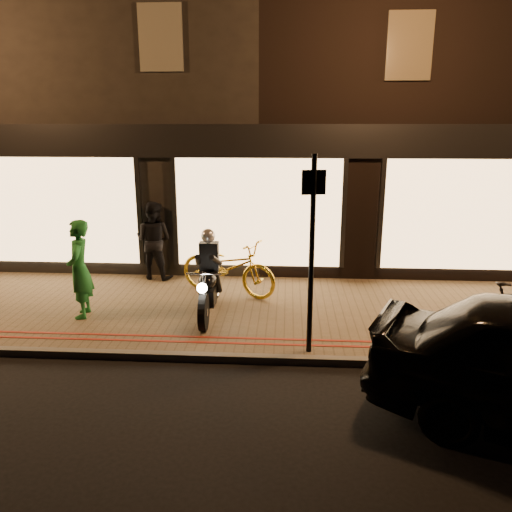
{
  "coord_description": "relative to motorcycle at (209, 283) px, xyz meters",
  "views": [
    {
      "loc": [
        0.64,
        -6.84,
        3.55
      ],
      "look_at": [
        0.06,
        2.2,
        1.1
      ],
      "focal_mm": 35.0,
      "sensor_mm": 36.0,
      "label": 1
    }
  ],
  "objects": [
    {
      "name": "ground",
      "position": [
        0.77,
        -1.64,
        -0.73
      ],
      "size": [
        90.0,
        90.0,
        0.0
      ],
      "primitive_type": "plane",
      "color": "black",
      "rests_on": "ground"
    },
    {
      "name": "sidewalk",
      "position": [
        0.77,
        0.36,
        -0.67
      ],
      "size": [
        50.0,
        4.0,
        0.12
      ],
      "primitive_type": "cube",
      "color": "brown",
      "rests_on": "ground"
    },
    {
      "name": "kerb_stone",
      "position": [
        0.77,
        -1.59,
        -0.67
      ],
      "size": [
        50.0,
        0.14,
        0.12
      ],
      "primitive_type": "cube",
      "color": "#59544C",
      "rests_on": "ground"
    },
    {
      "name": "red_kerb_lines",
      "position": [
        0.77,
        -1.09,
        -0.61
      ],
      "size": [
        50.0,
        0.26,
        0.01
      ],
      "color": "maroon",
      "rests_on": "sidewalk"
    },
    {
      "name": "building_row",
      "position": [
        0.77,
        7.35,
        3.51
      ],
      "size": [
        48.0,
        10.11,
        8.5
      ],
      "color": "black",
      "rests_on": "ground"
    },
    {
      "name": "motorcycle",
      "position": [
        0.0,
        0.0,
        0.0
      ],
      "size": [
        0.6,
        1.94,
        1.59
      ],
      "rotation": [
        0.0,
        0.0,
        0.03
      ],
      "color": "black",
      "rests_on": "sidewalk"
    },
    {
      "name": "sign_post",
      "position": [
        1.77,
        -1.39,
        1.06
      ],
      "size": [
        0.35,
        0.1,
        3.0
      ],
      "rotation": [
        0.0,
        0.0,
        0.21
      ],
      "color": "black",
      "rests_on": "sidewalk"
    },
    {
      "name": "bicycle_gold",
      "position": [
        0.21,
        1.19,
        -0.05
      ],
      "size": [
        2.28,
        1.55,
        1.13
      ],
      "primitive_type": "imported",
      "rotation": [
        0.0,
        0.0,
        1.16
      ],
      "color": "gold",
      "rests_on": "sidewalk"
    },
    {
      "name": "person_green",
      "position": [
        -2.28,
        -0.19,
        0.27
      ],
      "size": [
        0.55,
        0.72,
        1.78
      ],
      "primitive_type": "imported",
      "rotation": [
        0.0,
        0.0,
        -1.37
      ],
      "color": "#1C6C2A",
      "rests_on": "sidewalk"
    },
    {
      "name": "person_dark",
      "position": [
        -1.56,
        2.15,
        0.26
      ],
      "size": [
        0.98,
        0.84,
        1.75
      ],
      "primitive_type": "imported",
      "rotation": [
        0.0,
        0.0,
        2.91
      ],
      "color": "black",
      "rests_on": "sidewalk"
    }
  ]
}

